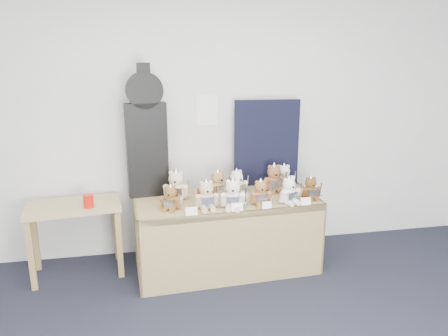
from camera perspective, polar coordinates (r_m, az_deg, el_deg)
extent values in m
plane|color=white|center=(4.31, -3.86, 6.20)|extent=(6.00, 0.00, 6.00)
cube|color=white|center=(4.31, -2.26, 7.53)|extent=(0.21, 0.00, 0.30)
cube|color=olive|center=(4.04, 0.33, -4.44)|extent=(1.71, 0.79, 0.06)
cube|color=olive|center=(3.86, 1.58, -10.56)|extent=(1.67, 0.11, 0.70)
cube|color=olive|center=(4.05, -11.25, -9.56)|extent=(0.06, 0.70, 0.70)
cube|color=olive|center=(4.42, 10.86, -7.36)|extent=(0.06, 0.70, 0.70)
cube|color=tan|center=(4.17, -19.10, -4.76)|extent=(0.87, 0.55, 0.04)
cube|color=olive|center=(4.15, -23.90, -10.44)|extent=(0.06, 0.06, 0.64)
cube|color=olive|center=(4.49, -23.44, -8.40)|extent=(0.06, 0.06, 0.64)
cube|color=olive|center=(4.12, -13.51, -9.67)|extent=(0.06, 0.06, 0.64)
cube|color=olive|center=(4.46, -13.90, -7.68)|extent=(0.06, 0.06, 0.64)
cube|color=black|center=(4.06, -10.00, 2.29)|extent=(0.38, 0.15, 0.87)
cylinder|color=black|center=(3.97, -10.37, 9.95)|extent=(0.34, 0.15, 0.33)
cube|color=black|center=(3.96, -10.47, 11.82)|extent=(0.12, 0.11, 0.22)
cube|color=black|center=(4.33, 5.59, 3.22)|extent=(0.65, 0.07, 0.86)
cylinder|color=red|center=(4.02, -17.29, -4.14)|extent=(0.09, 0.09, 0.12)
ellipsoid|color=brown|center=(3.79, -6.93, -4.49)|extent=(0.17, 0.16, 0.14)
sphere|color=brown|center=(3.76, -6.98, -3.15)|extent=(0.10, 0.10, 0.10)
cylinder|color=brown|center=(3.72, -7.19, -3.48)|extent=(0.05, 0.04, 0.04)
sphere|color=black|center=(3.71, -7.27, -3.55)|extent=(0.02, 0.02, 0.02)
sphere|color=brown|center=(3.75, -7.48, -2.54)|extent=(0.03, 0.03, 0.03)
sphere|color=brown|center=(3.73, -6.51, -2.61)|extent=(0.03, 0.03, 0.03)
cylinder|color=brown|center=(3.79, -7.97, -4.40)|extent=(0.07, 0.09, 0.11)
cylinder|color=brown|center=(3.75, -6.06, -4.56)|extent=(0.07, 0.09, 0.11)
cylinder|color=brown|center=(3.77, -7.61, -5.27)|extent=(0.07, 0.10, 0.04)
cylinder|color=brown|center=(3.75, -6.70, -5.35)|extent=(0.07, 0.10, 0.04)
cube|color=silver|center=(3.74, -7.20, -4.72)|extent=(0.09, 0.05, 0.08)
cone|color=silver|center=(3.74, -7.00, -2.52)|extent=(0.09, 0.09, 0.07)
cube|color=silver|center=(3.73, -5.81, -4.34)|extent=(0.02, 0.04, 0.15)
cube|color=silver|center=(3.75, -5.79, -5.14)|extent=(0.04, 0.02, 0.01)
ellipsoid|color=#C9B08E|center=(3.78, -2.33, -4.26)|extent=(0.17, 0.15, 0.17)
sphere|color=#C9B08E|center=(3.74, -2.35, -2.65)|extent=(0.12, 0.12, 0.12)
cylinder|color=#C9B08E|center=(3.69, -2.18, -3.03)|extent=(0.05, 0.03, 0.05)
sphere|color=black|center=(3.68, -2.13, -3.12)|extent=(0.02, 0.02, 0.02)
sphere|color=#C9B08E|center=(3.72, -2.96, -2.00)|extent=(0.04, 0.04, 0.04)
sphere|color=#C9B08E|center=(3.73, -1.76, -1.91)|extent=(0.04, 0.04, 0.04)
cylinder|color=#C9B08E|center=(3.74, -3.46, -4.34)|extent=(0.05, 0.09, 0.13)
cylinder|color=#C9B08E|center=(3.77, -1.09, -4.15)|extent=(0.05, 0.09, 0.13)
cylinder|color=#C9B08E|center=(3.73, -2.71, -5.29)|extent=(0.06, 0.11, 0.05)
cylinder|color=#C9B08E|center=(3.75, -1.58, -5.19)|extent=(0.06, 0.11, 0.05)
cube|color=silver|center=(3.71, -2.13, -4.53)|extent=(0.11, 0.02, 0.09)
cone|color=silver|center=(3.72, -2.36, -1.89)|extent=(0.10, 0.10, 0.08)
cube|color=silver|center=(3.76, -0.67, -3.82)|extent=(0.02, 0.04, 0.17)
cube|color=silver|center=(3.78, -0.67, -4.78)|extent=(0.05, 0.01, 0.01)
cube|color=#A32712|center=(3.83, -2.52, -3.77)|extent=(0.13, 0.04, 0.15)
ellipsoid|color=white|center=(3.78, 1.15, -4.17)|extent=(0.20, 0.18, 0.17)
sphere|color=white|center=(3.75, 1.16, -2.52)|extent=(0.13, 0.13, 0.13)
cylinder|color=white|center=(3.70, 1.18, -2.91)|extent=(0.06, 0.04, 0.05)
sphere|color=black|center=(3.68, 1.18, -3.01)|extent=(0.02, 0.02, 0.02)
sphere|color=white|center=(3.73, 0.53, -1.80)|extent=(0.04, 0.04, 0.04)
sphere|color=white|center=(3.73, 1.79, -1.80)|extent=(0.04, 0.04, 0.04)
cylinder|color=white|center=(3.76, -0.09, -4.16)|extent=(0.06, 0.10, 0.13)
cylinder|color=white|center=(3.76, 2.40, -4.15)|extent=(0.06, 0.10, 0.13)
cylinder|color=white|center=(3.74, 0.57, -5.19)|extent=(0.07, 0.12, 0.05)
cylinder|color=white|center=(3.75, 1.76, -5.19)|extent=(0.07, 0.12, 0.05)
cube|color=silver|center=(3.72, 1.17, -4.46)|extent=(0.11, 0.04, 0.09)
cone|color=silver|center=(3.73, 1.16, -1.74)|extent=(0.11, 0.11, 0.08)
cube|color=silver|center=(3.74, 2.81, -3.85)|extent=(0.02, 0.04, 0.18)
cube|color=silver|center=(3.77, 2.80, -4.83)|extent=(0.05, 0.02, 0.01)
ellipsoid|color=#8E5F36|center=(3.88, 4.77, -3.86)|extent=(0.15, 0.13, 0.15)
sphere|color=#8E5F36|center=(3.85, 4.80, -2.46)|extent=(0.11, 0.11, 0.11)
cylinder|color=#8E5F36|center=(3.81, 4.99, -2.79)|extent=(0.05, 0.02, 0.05)
sphere|color=black|center=(3.80, 5.05, -2.87)|extent=(0.02, 0.02, 0.02)
sphere|color=#8E5F36|center=(3.83, 4.31, -1.89)|extent=(0.03, 0.03, 0.03)
sphere|color=#8E5F36|center=(3.85, 5.33, -1.83)|extent=(0.03, 0.03, 0.03)
cylinder|color=#8E5F36|center=(3.85, 3.83, -3.92)|extent=(0.04, 0.08, 0.11)
cylinder|color=#8E5F36|center=(3.88, 5.85, -3.78)|extent=(0.04, 0.08, 0.11)
cylinder|color=#8E5F36|center=(3.84, 4.48, -4.74)|extent=(0.04, 0.10, 0.04)
cylinder|color=#8E5F36|center=(3.86, 5.44, -4.67)|extent=(0.04, 0.10, 0.04)
cube|color=silver|center=(3.83, 5.00, -4.09)|extent=(0.10, 0.02, 0.08)
cone|color=silver|center=(3.84, 4.82, -1.81)|extent=(0.09, 0.09, 0.07)
cube|color=silver|center=(3.87, 6.23, -3.49)|extent=(0.01, 0.04, 0.16)
cube|color=silver|center=(3.89, 6.20, -4.32)|extent=(0.04, 0.01, 0.01)
ellipsoid|color=white|center=(3.95, 8.42, -3.57)|extent=(0.19, 0.17, 0.16)
sphere|color=white|center=(3.92, 8.48, -2.11)|extent=(0.12, 0.12, 0.12)
cylinder|color=white|center=(3.88, 8.90, -2.42)|extent=(0.05, 0.04, 0.05)
sphere|color=black|center=(3.87, 9.05, -2.49)|extent=(0.02, 0.02, 0.02)
sphere|color=white|center=(3.88, 8.06, -1.55)|extent=(0.04, 0.04, 0.04)
sphere|color=white|center=(3.93, 8.95, -1.40)|extent=(0.04, 0.04, 0.04)
cylinder|color=white|center=(3.89, 7.70, -3.72)|extent=(0.07, 0.10, 0.12)
cylinder|color=white|center=(3.98, 9.47, -3.37)|extent=(0.07, 0.10, 0.12)
cylinder|color=white|center=(3.90, 8.45, -4.51)|extent=(0.07, 0.11, 0.05)
cylinder|color=white|center=(3.94, 9.29, -4.33)|extent=(0.07, 0.11, 0.05)
cube|color=silver|center=(3.90, 8.95, -3.77)|extent=(0.10, 0.05, 0.09)
cone|color=silver|center=(3.90, 8.51, -1.42)|extent=(0.10, 0.10, 0.08)
cube|color=silver|center=(3.97, 9.86, -3.04)|extent=(0.02, 0.04, 0.17)
cube|color=silver|center=(3.99, 9.82, -3.90)|extent=(0.05, 0.02, 0.01)
ellipsoid|color=brown|center=(4.09, 11.19, -3.16)|extent=(0.15, 0.13, 0.14)
sphere|color=brown|center=(4.06, 11.26, -1.91)|extent=(0.10, 0.10, 0.10)
cylinder|color=brown|center=(4.02, 11.53, -2.19)|extent=(0.04, 0.03, 0.04)
sphere|color=black|center=(4.01, 11.63, -2.25)|extent=(0.02, 0.02, 0.02)
sphere|color=brown|center=(4.03, 10.87, -1.41)|extent=(0.03, 0.03, 0.03)
sphere|color=brown|center=(4.06, 11.71, -1.33)|extent=(0.03, 0.03, 0.03)
cylinder|color=brown|center=(4.04, 10.46, -3.23)|extent=(0.05, 0.08, 0.11)
cylinder|color=brown|center=(4.10, 12.14, -3.05)|extent=(0.05, 0.08, 0.11)
cylinder|color=brown|center=(4.05, 11.07, -3.95)|extent=(0.05, 0.09, 0.04)
cylinder|color=brown|center=(4.07, 11.87, -3.86)|extent=(0.05, 0.09, 0.04)
cube|color=silver|center=(4.04, 11.54, -3.35)|extent=(0.09, 0.02, 0.08)
cone|color=silver|center=(4.05, 11.29, -1.32)|extent=(0.09, 0.09, 0.07)
cube|color=silver|center=(4.09, 12.48, -2.79)|extent=(0.01, 0.04, 0.15)
cube|color=silver|center=(4.11, 12.44, -3.53)|extent=(0.04, 0.01, 0.01)
ellipsoid|color=beige|center=(4.00, -6.24, -3.07)|extent=(0.21, 0.19, 0.18)
sphere|color=beige|center=(3.97, -6.29, -1.39)|extent=(0.13, 0.13, 0.13)
cylinder|color=beige|center=(3.91, -6.39, -1.77)|extent=(0.06, 0.04, 0.06)
sphere|color=black|center=(3.89, -6.43, -1.86)|extent=(0.02, 0.02, 0.02)
sphere|color=beige|center=(3.96, -6.94, -0.65)|extent=(0.04, 0.04, 0.04)
sphere|color=beige|center=(3.94, -5.68, -0.66)|extent=(0.04, 0.04, 0.04)
cylinder|color=beige|center=(3.99, -7.53, -3.03)|extent=(0.07, 0.11, 0.14)
cylinder|color=beige|center=(3.97, -5.03, -3.07)|extent=(0.07, 0.11, 0.14)
cylinder|color=beige|center=(3.97, -6.93, -4.08)|extent=(0.08, 0.13, 0.06)
cylinder|color=beige|center=(3.95, -5.74, -4.09)|extent=(0.08, 0.13, 0.06)
cube|color=silver|center=(3.93, -6.37, -3.34)|extent=(0.12, 0.05, 0.10)
cone|color=silver|center=(3.95, -6.31, -0.59)|extent=(0.11, 0.11, 0.09)
cube|color=silver|center=(3.94, -4.66, -2.76)|extent=(0.02, 0.05, 0.19)
cube|color=silver|center=(3.97, -4.64, -3.76)|extent=(0.06, 0.02, 0.01)
ellipsoid|color=#A77D53|center=(4.09, -0.82, -2.70)|extent=(0.20, 0.19, 0.16)
sphere|color=#A77D53|center=(4.06, -0.82, -1.25)|extent=(0.12, 0.12, 0.12)
cylinder|color=#A77D53|center=(4.02, -0.43, -1.55)|extent=(0.06, 0.04, 0.05)
sphere|color=black|center=(4.01, -0.29, -1.61)|extent=(0.02, 0.02, 0.02)
sphere|color=#A77D53|center=(4.03, -1.28, -0.71)|extent=(0.04, 0.04, 0.04)
sphere|color=#A77D53|center=(4.07, -0.37, -0.54)|extent=(0.04, 0.04, 0.04)
cylinder|color=#A77D53|center=(4.03, -1.58, -2.85)|extent=(0.08, 0.10, 0.12)
cylinder|color=#A77D53|center=(4.11, 0.24, -2.48)|extent=(0.08, 0.10, 0.12)
cylinder|color=#A77D53|center=(4.04, -0.81, -3.62)|extent=(0.09, 0.12, 0.05)
cylinder|color=#A77D53|center=(4.08, 0.05, -3.43)|extent=(0.09, 0.12, 0.05)
cube|color=silver|center=(4.04, -0.33, -2.88)|extent=(0.10, 0.06, 0.09)
cone|color=silver|center=(4.04, -0.82, -0.57)|extent=(0.10, 0.10, 0.08)
cube|color=silver|center=(4.11, 0.61, -2.15)|extent=(0.03, 0.04, 0.17)
cube|color=silver|center=(4.13, 0.61, -3.00)|extent=(0.05, 0.02, 0.01)
ellipsoid|color=white|center=(4.10, 1.64, -2.67)|extent=(0.21, 0.20, 0.16)
sphere|color=white|center=(4.07, 1.65, -1.21)|extent=(0.12, 0.12, 0.12)
cylinder|color=white|center=(4.03, 2.09, -1.50)|extent=(0.06, 0.05, 0.05)
sphere|color=black|center=(4.02, 2.25, -1.56)|extent=(0.02, 0.02, 0.02)
sphere|color=white|center=(4.03, 1.22, -0.67)|extent=(0.04, 0.04, 0.04)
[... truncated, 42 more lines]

